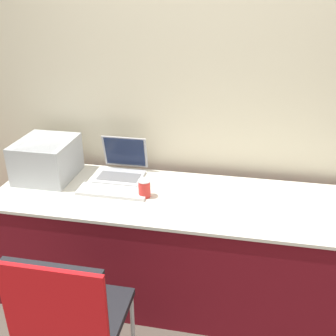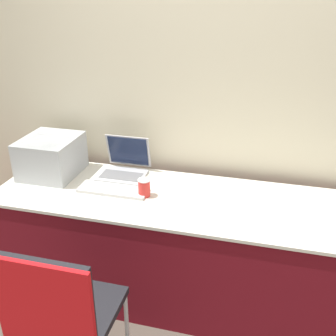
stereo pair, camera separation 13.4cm
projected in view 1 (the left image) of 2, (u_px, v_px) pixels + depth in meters
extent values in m
plane|color=brown|center=(181.00, 332.00, 2.47)|extent=(14.00, 14.00, 0.00)
cube|color=beige|center=(203.00, 96.00, 2.67)|extent=(8.00, 0.05, 2.60)
cube|color=maroon|center=(190.00, 250.00, 2.63)|extent=(2.52, 0.71, 0.74)
cube|color=silver|center=(192.00, 200.00, 2.47)|extent=(2.54, 0.73, 0.02)
cube|color=#B2B7BC|center=(47.00, 159.00, 2.69)|extent=(0.36, 0.40, 0.27)
cube|color=#51565B|center=(42.00, 146.00, 2.61)|extent=(0.29, 0.31, 0.05)
cube|color=#B7B7BC|center=(120.00, 177.00, 2.72)|extent=(0.32, 0.24, 0.02)
cube|color=slate|center=(119.00, 177.00, 2.70)|extent=(0.28, 0.13, 0.00)
cube|color=#B7B7BC|center=(125.00, 152.00, 2.80)|extent=(0.32, 0.06, 0.24)
cube|color=#192342|center=(125.00, 152.00, 2.79)|extent=(0.29, 0.05, 0.22)
cube|color=silver|center=(113.00, 191.00, 2.53)|extent=(0.46, 0.15, 0.02)
cylinder|color=red|center=(144.00, 189.00, 2.46)|extent=(0.08, 0.08, 0.11)
cylinder|color=white|center=(144.00, 181.00, 2.44)|extent=(0.08, 0.08, 0.01)
cube|color=black|center=(80.00, 314.00, 1.98)|extent=(0.45, 0.43, 0.04)
cube|color=black|center=(57.00, 306.00, 1.70)|extent=(0.45, 0.03, 0.45)
cylinder|color=silver|center=(64.00, 315.00, 2.30)|extent=(0.02, 0.02, 0.45)
cylinder|color=silver|center=(133.00, 326.00, 2.22)|extent=(0.02, 0.02, 0.45)
cube|color=red|center=(55.00, 315.00, 1.69)|extent=(0.48, 0.02, 0.50)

